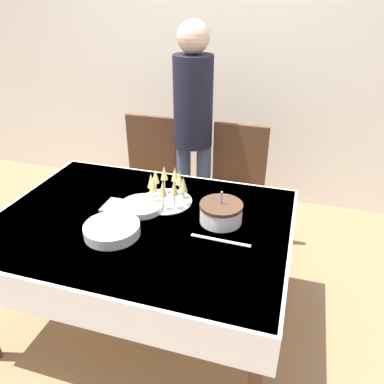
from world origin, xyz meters
TOP-DOWN VIEW (x-y plane):
  - ground_plane at (0.00, 0.00)m, footprint 12.00×12.00m
  - wall_back at (0.00, 1.81)m, footprint 8.00×0.05m
  - dining_table at (0.00, 0.00)m, footprint 1.58×1.16m
  - dining_chair_far_left at (-0.35, 0.90)m, footprint 0.42×0.42m
  - dining_chair_far_right at (0.35, 0.90)m, footprint 0.43×0.43m
  - birthday_cake at (0.41, 0.10)m, footprint 0.23×0.23m
  - champagne_tray at (0.07, 0.22)m, footprint 0.30×0.30m
  - plate_stack_main at (-0.08, -0.17)m, footprint 0.28×0.28m
  - plate_stack_dessert at (-0.04, 0.10)m, footprint 0.24×0.24m
  - cake_knife at (0.45, -0.07)m, footprint 0.30×0.03m
  - fork_pile at (-0.16, -0.09)m, footprint 0.17×0.07m
  - napkin_pile at (-0.18, 0.08)m, footprint 0.15×0.15m
  - person_standing at (0.00, 0.97)m, footprint 0.28×0.28m

SIDE VIEW (x-z plane):
  - ground_plane at x=0.00m, z-range 0.00..0.00m
  - dining_chair_far_left at x=-0.35m, z-range 0.05..1.03m
  - dining_chair_far_right at x=0.35m, z-range 0.05..1.03m
  - dining_table at x=0.00m, z-range 0.27..1.01m
  - cake_knife at x=0.45m, z-range 0.74..0.74m
  - napkin_pile at x=-0.18m, z-range 0.74..0.75m
  - fork_pile at x=-0.16m, z-range 0.74..0.76m
  - plate_stack_dessert at x=-0.04m, z-range 0.74..0.78m
  - plate_stack_main at x=-0.08m, z-range 0.74..0.80m
  - birthday_cake at x=0.41m, z-range 0.70..0.89m
  - champagne_tray at x=0.07m, z-range 0.75..0.93m
  - person_standing at x=0.00m, z-range 0.17..1.83m
  - wall_back at x=0.00m, z-range 0.00..2.70m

